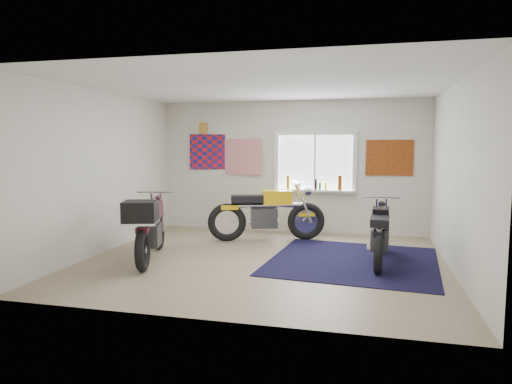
% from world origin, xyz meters
% --- Properties ---
extents(ground, '(5.50, 5.50, 0.00)m').
position_xyz_m(ground, '(0.00, 0.00, 0.00)').
color(ground, '#9E896B').
rests_on(ground, ground).
extents(room_shell, '(5.50, 5.50, 5.50)m').
position_xyz_m(room_shell, '(0.00, 0.00, 1.64)').
color(room_shell, white).
rests_on(room_shell, ground).
extents(navy_rug, '(2.73, 2.82, 0.01)m').
position_xyz_m(navy_rug, '(1.35, 0.31, 0.01)').
color(navy_rug, black).
rests_on(navy_rug, ground).
extents(window_assembly, '(1.66, 0.17, 1.26)m').
position_xyz_m(window_assembly, '(0.50, 2.47, 1.37)').
color(window_assembly, white).
rests_on(window_assembly, room_shell).
extents(oil_bottles, '(1.13, 0.09, 0.30)m').
position_xyz_m(oil_bottles, '(0.59, 2.40, 1.03)').
color(oil_bottles, olive).
rests_on(oil_bottles, window_assembly).
extents(flag_display, '(1.60, 0.10, 1.17)m').
position_xyz_m(flag_display, '(-1.90, 2.48, 2.15)').
color(flag_display, red).
rests_on(flag_display, room_shell).
extents(triumph_poster, '(0.90, 0.03, 0.70)m').
position_xyz_m(triumph_poster, '(1.95, 2.48, 1.55)').
color(triumph_poster, '#A54C14').
rests_on(triumph_poster, room_shell).
extents(yellow_triumph, '(2.15, 0.94, 1.12)m').
position_xyz_m(yellow_triumph, '(-0.29, 1.50, 0.49)').
color(yellow_triumph, black).
rests_on(yellow_triumph, ground).
extents(black_chrome_bike, '(0.58, 1.92, 0.98)m').
position_xyz_m(black_chrome_bike, '(1.75, 0.32, 0.43)').
color(black_chrome_bike, black).
rests_on(black_chrome_bike, navy_rug).
extents(maroon_tourer, '(0.95, 2.03, 1.04)m').
position_xyz_m(maroon_tourer, '(-1.70, -0.49, 0.54)').
color(maroon_tourer, black).
rests_on(maroon_tourer, ground).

